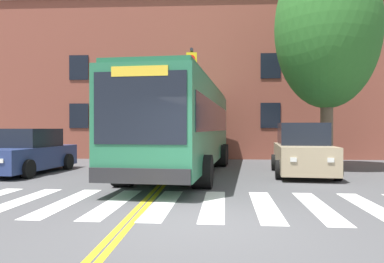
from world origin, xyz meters
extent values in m
plane|color=#4C4C4F|center=(0.00, 0.00, 0.00)|extent=(120.00, 120.00, 0.00)
cube|color=white|center=(-4.26, 1.84, 0.00)|extent=(0.62, 3.51, 0.01)
cube|color=white|center=(-3.12, 1.81, 0.00)|extent=(0.62, 3.51, 0.01)
cube|color=white|center=(-1.97, 1.77, 0.00)|extent=(0.62, 3.51, 0.01)
cube|color=white|center=(-0.82, 1.73, 0.00)|extent=(0.62, 3.51, 0.01)
cube|color=white|center=(0.32, 1.69, 0.00)|extent=(0.62, 3.51, 0.01)
cube|color=white|center=(1.47, 1.65, 0.00)|extent=(0.62, 3.51, 0.01)
cube|color=white|center=(2.62, 1.61, 0.00)|extent=(0.62, 3.51, 0.01)
cube|color=white|center=(3.76, 1.57, 0.00)|extent=(0.62, 3.51, 0.01)
cube|color=gold|center=(-1.33, 15.73, 0.00)|extent=(0.12, 36.00, 0.01)
cube|color=gold|center=(-1.17, 15.73, 0.00)|extent=(0.12, 36.00, 0.01)
cube|color=#28704C|center=(-0.81, 7.77, 1.87)|extent=(3.67, 11.99, 2.86)
cube|color=black|center=(0.44, 7.64, 2.15)|extent=(1.12, 10.80, 1.03)
cube|color=black|center=(-2.06, 7.89, 2.15)|extent=(1.12, 10.80, 1.03)
cube|color=black|center=(-1.41, 1.88, 2.21)|extent=(2.23, 0.25, 1.71)
cube|color=yellow|center=(-1.41, 1.88, 3.07)|extent=(1.37, 0.17, 0.24)
cube|color=#232326|center=(-1.41, 1.86, 0.62)|extent=(2.44, 0.35, 0.36)
cube|color=#246444|center=(-0.81, 7.77, 3.38)|extent=(3.48, 11.51, 0.16)
cylinder|color=black|center=(0.01, 4.01, 0.49)|extent=(0.66, 1.03, 0.97)
cylinder|color=black|center=(-2.36, 4.25, 0.49)|extent=(0.66, 1.03, 0.97)
cylinder|color=black|center=(0.65, 10.29, 0.49)|extent=(0.66, 1.03, 0.97)
cylinder|color=black|center=(-1.72, 10.53, 0.49)|extent=(0.66, 1.03, 0.97)
cylinder|color=black|center=(0.76, 11.38, 0.49)|extent=(0.66, 1.03, 0.97)
cylinder|color=black|center=(-1.61, 11.62, 0.49)|extent=(0.66, 1.03, 0.97)
cube|color=navy|center=(-6.88, 7.33, 0.60)|extent=(2.30, 4.80, 0.84)
cube|color=black|center=(-6.87, 7.47, 1.37)|extent=(1.89, 2.38, 0.71)
cube|color=white|center=(-6.54, 4.94, 0.68)|extent=(0.20, 0.06, 0.14)
cylinder|color=black|center=(-6.06, 5.80, 0.33)|extent=(0.28, 0.68, 0.66)
cylinder|color=black|center=(-5.79, 8.67, 0.33)|extent=(0.28, 0.68, 0.66)
cylinder|color=black|center=(-7.69, 8.85, 0.33)|extent=(0.28, 0.68, 0.66)
cube|color=tan|center=(3.65, 7.34, 0.65)|extent=(2.34, 4.63, 0.94)
cube|color=black|center=(3.66, 7.47, 1.53)|extent=(1.90, 2.31, 0.81)
cube|color=white|center=(3.96, 5.04, 0.75)|extent=(0.20, 0.06, 0.14)
cube|color=white|center=(2.85, 5.16, 0.75)|extent=(0.20, 0.06, 0.14)
cylinder|color=black|center=(4.45, 5.86, 0.33)|extent=(0.29, 0.68, 0.66)
cylinder|color=black|center=(2.54, 6.07, 0.33)|extent=(0.29, 0.68, 0.66)
cylinder|color=black|center=(4.75, 8.61, 0.33)|extent=(0.29, 0.68, 0.66)
cylinder|color=black|center=(2.84, 8.81, 0.33)|extent=(0.29, 0.68, 0.66)
cube|color=#236B70|center=(-2.17, 16.72, 0.73)|extent=(2.02, 4.95, 1.04)
cube|color=black|center=(-2.17, 16.77, 1.77)|extent=(1.78, 3.08, 1.04)
cube|color=white|center=(-1.53, 14.27, 0.83)|extent=(0.20, 0.05, 0.14)
cube|color=white|center=(-2.66, 14.24, 0.83)|extent=(0.20, 0.05, 0.14)
cylinder|color=black|center=(-1.16, 15.24, 0.38)|extent=(0.24, 0.77, 0.76)
cylinder|color=black|center=(-3.09, 15.18, 0.38)|extent=(0.24, 0.77, 0.76)
cylinder|color=black|center=(-1.25, 18.27, 0.38)|extent=(0.24, 0.77, 0.76)
cylinder|color=black|center=(-3.18, 18.21, 0.38)|extent=(0.24, 0.77, 0.76)
cylinder|color=#28282D|center=(-0.59, 9.29, 2.34)|extent=(0.16, 0.16, 4.67)
cylinder|color=#28282D|center=(-0.48, 7.29, 4.29)|extent=(0.32, 4.01, 0.11)
cube|color=yellow|center=(-0.39, 5.44, 3.69)|extent=(0.35, 0.30, 1.00)
cylinder|color=red|center=(-0.38, 5.29, 3.99)|extent=(0.22, 0.04, 0.22)
cylinder|color=black|center=(-0.38, 5.29, 3.69)|extent=(0.22, 0.04, 0.22)
cylinder|color=black|center=(-0.38, 5.29, 3.39)|extent=(0.22, 0.04, 0.22)
cylinder|color=brown|center=(5.06, 9.15, 1.54)|extent=(0.51, 0.51, 3.08)
ellipsoid|color=#2D6B28|center=(5.06, 9.15, 5.92)|extent=(5.46, 5.88, 6.69)
cube|color=brown|center=(-1.91, 18.50, 4.92)|extent=(40.65, 8.55, 9.83)
cube|color=black|center=(-7.33, 14.20, 2.46)|extent=(1.10, 0.06, 1.40)
cube|color=black|center=(3.51, 14.20, 2.46)|extent=(1.10, 0.06, 1.40)
cube|color=black|center=(-7.33, 14.20, 5.21)|extent=(1.10, 0.06, 1.40)
cube|color=black|center=(3.51, 14.20, 5.21)|extent=(1.10, 0.06, 1.40)
camera|label=1|loc=(0.30, -6.76, 1.73)|focal=35.00mm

